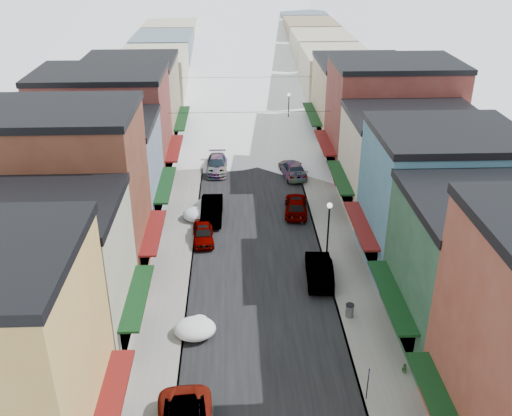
{
  "coord_description": "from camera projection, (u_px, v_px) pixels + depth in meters",
  "views": [
    {
      "loc": [
        -1.67,
        -15.88,
        22.93
      ],
      "look_at": [
        0.0,
        24.92,
        2.81
      ],
      "focal_mm": 40.0,
      "sensor_mm": 36.0,
      "label": 1
    }
  ],
  "objects": [
    {
      "name": "curb_left",
      "position": [
        209.0,
        114.0,
        77.99
      ],
      "size": [
        0.1,
        160.0,
        0.15
      ],
      "primitive_type": "cube",
      "color": "slate",
      "rests_on": "ground"
    },
    {
      "name": "car_silver_wagon",
      "position": [
        217.0,
        165.0,
        59.35
      ],
      "size": [
        2.15,
        5.27,
        1.53
      ],
      "primitive_type": "imported",
      "rotation": [
        0.0,
        0.0,
        -0.0
      ],
      "color": "#A3A6AB",
      "rests_on": "ground"
    },
    {
      "name": "bldg_l_cream",
      "position": [
        38.0,
        277.0,
        33.04
      ],
      "size": [
        11.3,
        8.2,
        9.5
      ],
      "color": "#B3AC90",
      "rests_on": "ground"
    },
    {
      "name": "trash_can",
      "position": [
        350.0,
        310.0,
        36.96
      ],
      "size": [
        0.56,
        0.56,
        0.94
      ],
      "color": "slate",
      "rests_on": "sidewalk_right"
    },
    {
      "name": "distant_blocks",
      "position": [
        242.0,
        51.0,
        97.05
      ],
      "size": [
        34.0,
        55.0,
        8.0
      ],
      "color": "gray",
      "rests_on": "ground"
    },
    {
      "name": "planter_far",
      "position": [
        404.0,
        368.0,
        32.4
      ],
      "size": [
        0.42,
        0.42,
        0.53
      ],
      "primitive_type": "imported",
      "rotation": [
        0.0,
        0.0,
        0.76
      ],
      "color": "#2F5527",
      "rests_on": "sidewalk_right"
    },
    {
      "name": "car_lane_white",
      "position": [
        249.0,
        97.0,
        82.7
      ],
      "size": [
        2.97,
        5.9,
        1.6
      ],
      "primitive_type": "imported",
      "rotation": [
        0.0,
        0.0,
        3.09
      ],
      "color": "silver",
      "rests_on": "ground"
    },
    {
      "name": "bldg_r_cream",
      "position": [
        410.0,
        162.0,
        49.82
      ],
      "size": [
        12.3,
        9.2,
        9.0
      ],
      "color": "beige",
      "rests_on": "ground"
    },
    {
      "name": "car_silver_sedan",
      "position": [
        203.0,
        233.0,
        46.13
      ],
      "size": [
        1.95,
        4.21,
        1.4
      ],
      "primitive_type": "imported",
      "rotation": [
        0.0,
        0.0,
        0.08
      ],
      "color": "gray",
      "rests_on": "ground"
    },
    {
      "name": "car_gray_suv",
      "position": [
        296.0,
        205.0,
        50.59
      ],
      "size": [
        2.42,
        5.04,
        1.66
      ],
      "primitive_type": "imported",
      "rotation": [
        0.0,
        0.0,
        3.05
      ],
      "color": "#9B9EA3",
      "rests_on": "ground"
    },
    {
      "name": "bldg_r_tan",
      "position": [
        360.0,
        101.0,
        66.73
      ],
      "size": [
        11.3,
        11.2,
        9.5
      ],
      "color": "tan",
      "rests_on": "ground"
    },
    {
      "name": "parking_sign",
      "position": [
        368.0,
        381.0,
        30.15
      ],
      "size": [
        0.13,
        0.26,
        2.07
      ],
      "color": "black",
      "rests_on": "sidewalk_right"
    },
    {
      "name": "bldg_l_tan",
      "position": [
        132.0,
        103.0,
        64.75
      ],
      "size": [
        11.3,
        11.2,
        10.0
      ],
      "color": "#8D795D",
      "rests_on": "ground"
    },
    {
      "name": "streetlamp_near",
      "position": [
        328.0,
        225.0,
        42.03
      ],
      "size": [
        0.41,
        0.41,
        4.88
      ],
      "color": "black",
      "rests_on": "sidewalk_right"
    },
    {
      "name": "bldg_r_brick_far",
      "position": [
        391.0,
        118.0,
        57.36
      ],
      "size": [
        13.3,
        9.2,
        11.5
      ],
      "color": "maroon",
      "rests_on": "ground"
    },
    {
      "name": "bldg_r_green",
      "position": [
        488.0,
        271.0,
        33.56
      ],
      "size": [
        11.3,
        9.2,
        9.5
      ],
      "color": "#214631",
      "rests_on": "ground"
    },
    {
      "name": "overhead_cables",
      "position": [
        248.0,
        93.0,
        64.26
      ],
      "size": [
        16.4,
        15.04,
        0.04
      ],
      "color": "black",
      "rests_on": "ground"
    },
    {
      "name": "sidewalk_left",
      "position": [
        197.0,
        114.0,
        77.93
      ],
      "size": [
        3.2,
        160.0,
        0.15
      ],
      "primitive_type": "cube",
      "color": "gray",
      "rests_on": "ground"
    },
    {
      "name": "curb_right",
      "position": [
        282.0,
        113.0,
        78.36
      ],
      "size": [
        0.1,
        160.0,
        0.15
      ],
      "primitive_type": "cube",
      "color": "slate",
      "rests_on": "ground"
    },
    {
      "name": "snow_pile_far",
      "position": [
        206.0,
        204.0,
        51.62
      ],
      "size": [
        2.12,
        2.5,
        0.9
      ],
      "color": "white",
      "rests_on": "ground"
    },
    {
      "name": "sidewalk_right",
      "position": [
        293.0,
        113.0,
        78.41
      ],
      "size": [
        3.2,
        160.0,
        0.15
      ],
      "primitive_type": "cube",
      "color": "gray",
      "rests_on": "ground"
    },
    {
      "name": "car_black_sedan",
      "position": [
        293.0,
        169.0,
        58.32
      ],
      "size": [
        2.85,
        5.58,
        1.55
      ],
      "primitive_type": "imported",
      "rotation": [
        0.0,
        0.0,
        3.27
      ],
      "color": "black",
      "rests_on": "ground"
    },
    {
      "name": "bldg_r_blue",
      "position": [
        439.0,
        198.0,
        41.41
      ],
      "size": [
        11.3,
        9.2,
        10.5
      ],
      "color": "#3B6D86",
      "rests_on": "ground"
    },
    {
      "name": "snow_pile_near",
      "position": [
        195.0,
        328.0,
        35.49
      ],
      "size": [
        2.62,
        2.81,
        1.11
      ],
      "color": "white",
      "rests_on": "ground"
    },
    {
      "name": "bldg_l_brick_near",
      "position": [
        62.0,
        195.0,
        39.53
      ],
      "size": [
        12.3,
        8.2,
        12.5
      ],
      "color": "brown",
      "rests_on": "ground"
    },
    {
      "name": "snow_pile_mid",
      "position": [
        198.0,
        214.0,
        49.6
      ],
      "size": [
        2.68,
        2.85,
        1.13
      ],
      "color": "white",
      "rests_on": "ground"
    },
    {
      "name": "road",
      "position": [
        246.0,
        114.0,
        78.2
      ],
      "size": [
        10.0,
        160.0,
        0.01
      ],
      "primitive_type": "cube",
      "color": "black",
      "rests_on": "ground"
    },
    {
      "name": "car_lane_silver",
      "position": [
        238.0,
        115.0,
        75.43
      ],
      "size": [
        1.65,
        3.96,
        1.34
      ],
      "primitive_type": "imported",
      "rotation": [
        0.0,
        0.0,
        -0.02
      ],
      "color": "#A0A3A8",
      "rests_on": "ground"
    },
    {
      "name": "car_green_sedan",
      "position": [
        319.0,
        270.0,
        40.97
      ],
      "size": [
        2.09,
        5.2,
        1.68
      ],
      "primitive_type": "imported",
      "rotation": [
        0.0,
        0.0,
        3.08
      ],
      "color": "black",
      "rests_on": "ground"
    },
    {
      "name": "bldg_l_grayblue",
      "position": [
        98.0,
        171.0,
        47.94
      ],
      "size": [
        11.3,
        9.2,
        9.0
      ],
      "color": "slate",
      "rests_on": "ground"
    },
    {
      "name": "car_dark_hatch",
      "position": [
        212.0,
        210.0,
        49.67
      ],
      "size": [
        1.86,
        5.17,
        1.7
      ],
      "primitive_type": "imported",
      "rotation": [
        0.0,
        0.0,
        -0.01
      ],
      "color": "black",
      "rests_on": "ground"
    },
    {
      "name": "bldg_l_brick_far",
      "position": [
        105.0,
        127.0,
        55.53
      ],
      "size": [
        13.3,
        9.2,
        11.0
      ],
      "color": "maroon",
      "rests_on": "ground"
    },
    {
      "name": "streetlamp_far",
      "position": [
        289.0,
        107.0,
        70.62
      ],
      "size": [
        0.38,
        0.38,
        4.56
      ],
      "color": "black",
      "rests_on": "sidewalk_right"
    }
  ]
}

